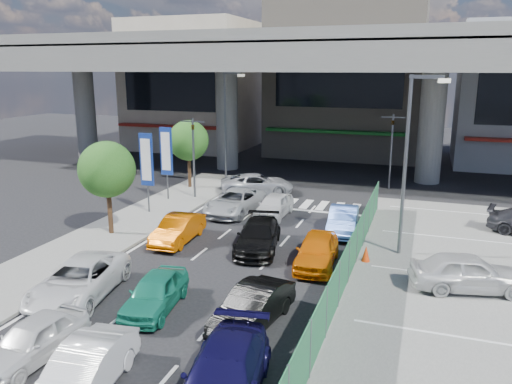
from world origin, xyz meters
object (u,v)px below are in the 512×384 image
at_px(tree_near, 107,170).
at_px(kei_truck_front_right, 343,220).
at_px(van_white_back_left, 33,340).
at_px(wagon_silver_front_left, 235,202).
at_px(tree_far, 188,141).
at_px(taxi_orange_left, 178,229).
at_px(traffic_light_left, 193,138).
at_px(traffic_cone, 366,254).
at_px(signboard_near, 147,162).
at_px(sedan_black_mid, 258,236).
at_px(crossing_wagon_silver, 257,184).
at_px(hatch_white_back_mid, 84,371).
at_px(sedan_white_front_mid, 274,206).
at_px(parked_sedan_white, 468,272).
at_px(taxi_orange_right, 317,251).
at_px(hatch_black_mid_right, 253,307).
at_px(minivan_navy_back, 224,377).
at_px(signboard_far, 166,153).
at_px(sedan_white_mid_left, 79,280).
at_px(street_lamp_right, 410,151).
at_px(traffic_light_right, 392,133).
at_px(street_lamp_left, 227,117).

relative_size(tree_near, kei_truck_front_right, 1.20).
height_order(van_white_back_left, wagon_silver_front_left, wagon_silver_front_left).
bearing_deg(wagon_silver_front_left, tree_far, 143.57).
bearing_deg(tree_far, taxi_orange_left, -66.37).
relative_size(traffic_light_left, traffic_cone, 7.38).
xyz_separation_m(signboard_near, van_white_back_left, (4.70, -14.23, -2.45)).
relative_size(sedan_black_mid, crossing_wagon_silver, 0.93).
relative_size(hatch_white_back_mid, sedan_white_front_mid, 1.03).
bearing_deg(parked_sedan_white, taxi_orange_right, 70.82).
bearing_deg(signboard_near, hatch_black_mid_right, -45.60).
xyz_separation_m(kei_truck_front_right, parked_sedan_white, (5.62, -5.45, 0.13)).
height_order(minivan_navy_back, taxi_orange_left, minivan_navy_back).
bearing_deg(tree_near, signboard_near, 92.87).
xyz_separation_m(taxi_orange_left, sedan_white_front_mid, (3.15, 5.62, 0.00)).
bearing_deg(sedan_white_front_mid, taxi_orange_right, -57.87).
height_order(tree_far, sedan_white_front_mid, tree_far).
height_order(minivan_navy_back, parked_sedan_white, parked_sedan_white).
xyz_separation_m(tree_far, kei_truck_front_right, (11.86, -6.28, -2.73)).
distance_m(signboard_near, minivan_navy_back, 17.88).
bearing_deg(hatch_white_back_mid, van_white_back_left, 152.98).
bearing_deg(sedan_white_front_mid, tree_near, -138.83).
bearing_deg(signboard_far, parked_sedan_white, -25.43).
distance_m(sedan_black_mid, sedan_white_front_mid, 5.43).
xyz_separation_m(wagon_silver_front_left, kei_truck_front_right, (6.56, -1.54, -0.02)).
bearing_deg(parked_sedan_white, minivan_navy_back, 132.04).
relative_size(hatch_black_mid_right, wagon_silver_front_left, 0.80).
xyz_separation_m(hatch_black_mid_right, traffic_cone, (2.82, 6.77, -0.24)).
xyz_separation_m(sedan_white_mid_left, hatch_black_mid_right, (6.72, 0.20, -0.04)).
relative_size(tree_far, sedan_black_mid, 1.06).
bearing_deg(hatch_black_mid_right, tree_near, 156.18).
bearing_deg(street_lamp_right, traffic_light_right, 97.34).
bearing_deg(sedan_white_mid_left, signboard_near, 97.47).
height_order(traffic_light_left, van_white_back_left, traffic_light_left).
bearing_deg(signboard_far, crossing_wagon_silver, 36.67).
xyz_separation_m(street_lamp_right, taxi_orange_right, (-3.43, -2.59, -4.08)).
distance_m(sedan_white_mid_left, sedan_white_front_mid, 12.85).
relative_size(street_lamp_left, wagon_silver_front_left, 1.63).
relative_size(street_lamp_right, parked_sedan_white, 1.88).
bearing_deg(parked_sedan_white, signboard_far, 51.48).
xyz_separation_m(taxi_orange_left, taxi_orange_right, (7.04, -0.79, 0.04)).
height_order(street_lamp_right, wagon_silver_front_left, street_lamp_right).
height_order(tree_far, hatch_white_back_mid, tree_far).
bearing_deg(signboard_far, taxi_orange_left, -57.63).
bearing_deg(street_lamp_right, minivan_navy_back, -106.98).
height_order(traffic_light_left, tree_far, traffic_light_left).
xyz_separation_m(traffic_light_left, street_lamp_right, (13.37, -6.00, 0.83)).
xyz_separation_m(van_white_back_left, traffic_cone, (8.19, 10.72, -0.21)).
height_order(sedan_white_mid_left, sedan_black_mid, sedan_white_mid_left).
distance_m(signboard_far, wagon_silver_front_left, 5.77).
bearing_deg(kei_truck_front_right, hatch_white_back_mid, -110.17).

